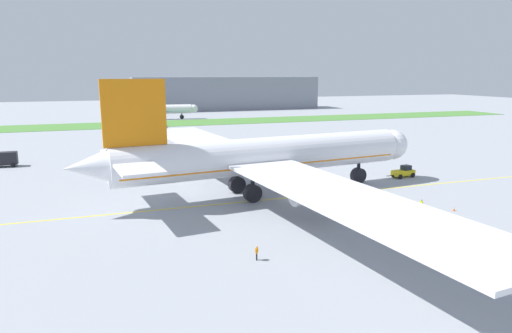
{
  "coord_description": "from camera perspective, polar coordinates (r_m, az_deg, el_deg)",
  "views": [
    {
      "loc": [
        -28.78,
        -64.19,
        19.57
      ],
      "look_at": [
        -4.28,
        7.4,
        4.11
      ],
      "focal_mm": 31.81,
      "sensor_mm": 36.0,
      "label": 1
    }
  ],
  "objects": [
    {
      "name": "airliner_foreground",
      "position": [
        73.5,
        0.7,
        1.25
      ],
      "size": [
        59.8,
        95.81,
        18.93
      ],
      "color": "white",
      "rests_on": "ground"
    },
    {
      "name": "grass_median_strip",
      "position": [
        187.55,
        -10.0,
        5.4
      ],
      "size": [
        320.0,
        24.0,
        0.1
      ],
      "primitive_type": "cube",
      "color": "#4C8438",
      "rests_on": "ground"
    },
    {
      "name": "ground_crew_marshaller_front",
      "position": [
        70.3,
        20.07,
        -4.46
      ],
      "size": [
        0.26,
        0.6,
        1.71
      ],
      "color": "black",
      "rests_on": "ground"
    },
    {
      "name": "apron_taxi_line",
      "position": [
        73.82,
        4.79,
        -3.86
      ],
      "size": [
        280.0,
        0.36,
        0.01
      ],
      "primitive_type": "cube",
      "color": "yellow",
      "rests_on": "ground"
    },
    {
      "name": "ground_plane",
      "position": [
        73.02,
        5.08,
        -4.04
      ],
      "size": [
        600.0,
        600.0,
        0.0
      ],
      "primitive_type": "plane",
      "color": "#9399A0",
      "rests_on": "ground"
    },
    {
      "name": "terminal_building",
      "position": [
        257.49,
        -3.7,
        9.17
      ],
      "size": [
        103.18,
        20.0,
        18.0
      ],
      "primitive_type": "cube",
      "color": "gray",
      "rests_on": "ground"
    },
    {
      "name": "service_truck_fuel_bowser",
      "position": [
        116.02,
        -3.89,
        2.56
      ],
      "size": [
        4.84,
        2.76,
        2.73
      ],
      "color": "black",
      "rests_on": "ground"
    },
    {
      "name": "parked_airliner_far_centre",
      "position": [
        204.21,
        -13.27,
        6.96
      ],
      "size": [
        41.79,
        67.17,
        12.73
      ],
      "color": "white",
      "rests_on": "ground"
    },
    {
      "name": "service_truck_baggage_loader",
      "position": [
        111.14,
        -28.89,
        0.84
      ],
      "size": [
        4.56,
        2.57,
        3.18
      ],
      "color": "black",
      "rests_on": "ground"
    },
    {
      "name": "pushback_tug",
      "position": [
        92.05,
        18.07,
        -0.64
      ],
      "size": [
        6.37,
        2.71,
        2.28
      ],
      "color": "yellow",
      "rests_on": "ground"
    },
    {
      "name": "ground_crew_wingwalker_port",
      "position": [
        53.74,
        20.64,
        -9.5
      ],
      "size": [
        0.5,
        0.39,
        1.57
      ],
      "color": "black",
      "rests_on": "ground"
    },
    {
      "name": "ground_crew_wingwalker_starboard",
      "position": [
        49.25,
        0.09,
        -10.63
      ],
      "size": [
        0.42,
        0.5,
        1.61
      ],
      "color": "black",
      "rests_on": "ground"
    },
    {
      "name": "traffic_cone_port_wing",
      "position": [
        72.35,
        23.64,
        -4.91
      ],
      "size": [
        0.36,
        0.36,
        0.58
      ],
      "color": "#F2590C",
      "rests_on": "ground"
    }
  ]
}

